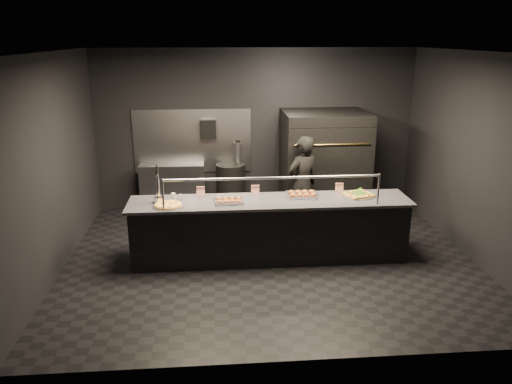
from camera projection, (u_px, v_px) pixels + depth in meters
room at (268, 161)px, 7.11m from camera, size 6.04×6.00×3.00m
service_counter at (270, 229)px, 7.38m from camera, size 4.10×0.78×1.37m
pizza_oven at (324, 163)px, 9.13m from camera, size 1.50×1.23×1.91m
prep_shelf at (173, 187)px, 9.46m from camera, size 1.20×0.35×0.90m
towel_dispenser at (208, 129)px, 9.25m from camera, size 0.30×0.20×0.35m
fire_extinguisher at (238, 154)px, 9.45m from camera, size 0.14×0.14×0.51m
beer_tap at (158, 192)px, 7.08m from camera, size 0.15×0.22×0.59m
round_pizza at (168, 205)px, 6.99m from camera, size 0.44×0.44×0.03m
slider_tray_a at (229, 201)px, 7.14m from camera, size 0.44×0.35×0.07m
slider_tray_b at (302, 194)px, 7.42m from camera, size 0.53×0.46×0.07m
square_pizza at (358, 194)px, 7.44m from camera, size 0.49×0.49×0.05m
condiment_jar at (176, 197)px, 7.24m from camera, size 0.16×0.06×0.10m
tent_cards at (266, 190)px, 7.48m from camera, size 2.22×0.04×0.15m
trash_bin at (231, 187)px, 9.45m from camera, size 0.54×0.54×0.90m
worker at (302, 184)px, 8.38m from camera, size 0.71×0.62×1.64m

